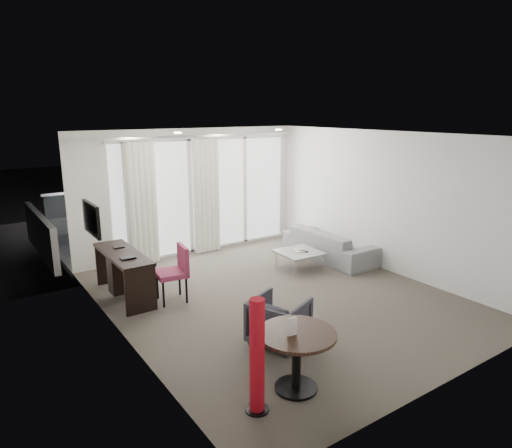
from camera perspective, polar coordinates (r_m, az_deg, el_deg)
floor at (r=7.54m, az=2.59°, el=-9.07°), size 5.00×6.00×0.00m
ceiling at (r=6.94m, az=2.84°, el=11.08°), size 5.00×6.00×0.00m
wall_left at (r=6.02m, az=-16.74°, el=-2.57°), size 0.00×6.00×2.60m
wall_right at (r=8.82m, az=15.84°, el=2.70°), size 0.00×6.00×2.60m
wall_front at (r=5.15m, az=23.23°, el=-5.94°), size 5.00×0.00×2.60m
window_panel at (r=9.78m, az=-6.42°, el=3.63°), size 4.00×0.02×2.38m
window_frame at (r=9.77m, az=-6.38°, el=3.62°), size 4.10×0.06×2.44m
curtain_left at (r=9.06m, az=-14.06°, el=2.45°), size 0.60×0.20×2.38m
curtain_right at (r=9.61m, az=-6.22°, el=3.46°), size 0.60×0.20×2.38m
curtain_track at (r=9.35m, az=-7.80°, el=10.83°), size 4.80×0.04×0.04m
downlight_a at (r=7.86m, az=-9.76°, el=11.18°), size 0.12×0.12×0.02m
downlight_b at (r=8.94m, az=2.83°, el=11.69°), size 0.12×0.12×0.02m
desk at (r=7.70m, az=-16.16°, el=-6.13°), size 0.50×1.59×0.75m
tv at (r=7.37m, az=-19.90°, el=0.60°), size 0.05×0.80×0.50m
desk_chair at (r=7.34m, az=-10.56°, el=-6.18°), size 0.55×0.52×0.90m
round_table at (r=5.14m, az=5.07°, el=-16.67°), size 0.88×0.88×0.68m
menu_card at (r=4.90m, az=4.51°, el=-13.23°), size 0.11×0.03×0.20m
red_lamp at (r=4.67m, az=0.14°, el=-16.23°), size 0.25×0.25×1.22m
tub_armchair at (r=6.04m, az=2.90°, el=-11.97°), size 0.89×0.88×0.62m
coffee_table at (r=8.78m, az=5.39°, el=-4.50°), size 0.79×0.79×0.34m
remote at (r=8.72m, az=5.99°, el=-3.34°), size 0.11×0.16×0.02m
magazine at (r=8.77m, az=5.44°, el=-3.23°), size 0.25×0.30×0.02m
sofa at (r=9.43m, az=9.10°, el=-2.48°), size 0.81×2.07×0.60m
terrace_slab at (r=11.39m, az=-9.82°, el=-1.49°), size 5.60×3.00×0.12m
rattan_chair_a at (r=11.41m, az=-5.01°, el=1.24°), size 0.77×0.77×0.86m
rattan_chair_b at (r=12.20m, az=-3.27°, el=2.10°), size 0.63×0.63×0.86m
rattan_table at (r=11.16m, az=-5.40°, el=-0.15°), size 0.52×0.52×0.45m
balustrade at (r=12.57m, az=-12.68°, el=2.46°), size 5.50×0.06×1.05m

